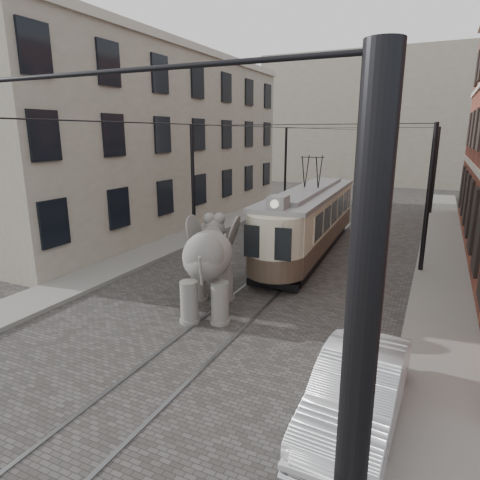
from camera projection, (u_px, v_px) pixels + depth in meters
The scene contains 10 objects.
ground at pixel (245, 304), 14.18m from camera, with size 120.00×120.00×0.00m, color #43403E.
tram_rails at pixel (245, 303), 14.18m from camera, with size 1.54×80.00×0.02m, color slate, non-canonical shape.
sidewalk_right at pixel (441, 338), 11.69m from camera, with size 2.00×60.00×0.15m, color slate.
sidewalk_left at pixel (98, 275), 16.84m from camera, with size 2.00×60.00×0.15m, color slate.
stucco_building at pixel (152, 143), 26.24m from camera, with size 7.00×24.00×10.00m, color gray.
distant_block at pixel (392, 120), 47.51m from camera, with size 28.00×10.00×14.00m, color gray.
catenary at pixel (289, 196), 17.90m from camera, with size 11.00×30.20×6.00m, color black, non-canonical shape.
tram at pixel (311, 205), 19.86m from camera, with size 2.37×11.48×4.55m, color beige, non-canonical shape.
elephant at pixel (208, 268), 13.33m from camera, with size 2.62×4.75×2.91m, color slate, non-canonical shape.
parked_car at pixel (357, 392), 8.16m from camera, with size 1.54×4.39×1.45m, color #A5A5A9.
Camera 1 is at (5.47, -12.02, 5.61)m, focal length 31.45 mm.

